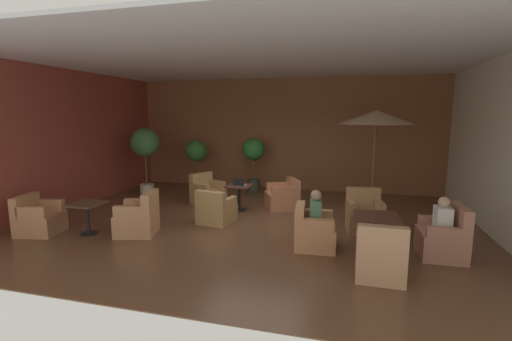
{
  "coord_description": "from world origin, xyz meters",
  "views": [
    {
      "loc": [
        2.13,
        -7.65,
        2.46
      ],
      "look_at": [
        0.0,
        0.4,
        1.15
      ],
      "focal_mm": 24.83,
      "sensor_mm": 36.0,
      "label": 1
    }
  ],
  "objects": [
    {
      "name": "open_laptop",
      "position": [
        -0.55,
        0.82,
        0.72
      ],
      "size": [
        0.34,
        0.26,
        0.2
      ],
      "color": "#9EA0A5",
      "rests_on": "cafe_table_front_left"
    },
    {
      "name": "cafe_table_front_right",
      "position": [
        -3.06,
        -1.69,
        0.51
      ],
      "size": [
        0.65,
        0.65,
        0.67
      ],
      "color": "black",
      "rests_on": "ground_plane"
    },
    {
      "name": "armchair_mid_center_east",
      "position": [
        3.79,
        -1.1,
        0.33
      ],
      "size": [
        0.74,
        0.82,
        0.93
      ],
      "color": "tan",
      "rests_on": "ground_plane"
    },
    {
      "name": "potted_tree_mid_right",
      "position": [
        -3.91,
        1.91,
        1.51
      ],
      "size": [
        0.87,
        0.87,
        2.07
      ],
      "color": "silver",
      "rests_on": "ground_plane"
    },
    {
      "name": "iced_drink_cup",
      "position": [
        -0.69,
        0.86,
        0.72
      ],
      "size": [
        0.08,
        0.08,
        0.11
      ],
      "primitive_type": "cylinder",
      "color": "white",
      "rests_on": "cafe_table_front_left"
    },
    {
      "name": "armchair_front_left_south",
      "position": [
        -1.66,
        1.35,
        0.31
      ],
      "size": [
        0.97,
        0.98,
        0.85
      ],
      "color": "tan",
      "rests_on": "ground_plane"
    },
    {
      "name": "armchair_mid_center_west",
      "position": [
        1.54,
        -1.23,
        0.31
      ],
      "size": [
        0.8,
        0.85,
        0.8
      ],
      "color": "tan",
      "rests_on": "ground_plane"
    },
    {
      "name": "potted_tree_mid_left",
      "position": [
        -2.72,
        3.03,
        1.16
      ],
      "size": [
        0.69,
        0.69,
        1.64
      ],
      "color": "silver",
      "rests_on": "ground_plane"
    },
    {
      "name": "wall_left_accent",
      "position": [
        -5.03,
        0.0,
        1.82
      ],
      "size": [
        0.08,
        8.0,
        3.64
      ],
      "primitive_type": "cube",
      "color": "brown",
      "rests_on": "ground_plane"
    },
    {
      "name": "potted_tree_left_corner",
      "position": [
        -0.79,
        3.08,
        1.2
      ],
      "size": [
        0.7,
        0.7,
        1.75
      ],
      "color": "#323A2E",
      "rests_on": "ground_plane"
    },
    {
      "name": "patron_by_window",
      "position": [
        1.58,
        -1.23,
        0.73
      ],
      "size": [
        0.24,
        0.36,
        0.67
      ],
      "color": "#487954",
      "rests_on": "ground_plane"
    },
    {
      "name": "ground_plane",
      "position": [
        0.0,
        0.0,
        -0.01
      ],
      "size": [
        10.15,
        8.0,
        0.02
      ],
      "primitive_type": "cube",
      "color": "brown"
    },
    {
      "name": "armchair_mid_center_north",
      "position": [
        2.65,
        -2.26,
        0.33
      ],
      "size": [
        0.71,
        0.73,
        0.89
      ],
      "color": "tan",
      "rests_on": "ground_plane"
    },
    {
      "name": "wall_back_brick",
      "position": [
        0.0,
        3.96,
        1.82
      ],
      "size": [
        10.15,
        0.08,
        3.64
      ],
      "primitive_type": "cube",
      "color": "brown",
      "rests_on": "ground_plane"
    },
    {
      "name": "cafe_table_mid_center",
      "position": [
        2.66,
        -1.13,
        0.51
      ],
      "size": [
        0.81,
        0.81,
        0.67
      ],
      "color": "black",
      "rests_on": "ground_plane"
    },
    {
      "name": "cafe_table_front_left",
      "position": [
        -0.58,
        0.88,
        0.49
      ],
      "size": [
        0.61,
        0.61,
        0.67
      ],
      "color": "black",
      "rests_on": "ground_plane"
    },
    {
      "name": "ceiling_slab",
      "position": [
        0.0,
        0.0,
        3.67
      ],
      "size": [
        10.15,
        8.0,
        0.06
      ],
      "primitive_type": "cube",
      "color": "silver",
      "rests_on": "wall_back_brick"
    },
    {
      "name": "patio_umbrella_tall_red",
      "position": [
        2.76,
        1.94,
        2.38
      ],
      "size": [
        1.91,
        1.91,
        2.58
      ],
      "color": "#2D2D2D",
      "rests_on": "ground_plane"
    },
    {
      "name": "patron_blue_shirt",
      "position": [
        3.74,
        -1.1,
        0.72
      ],
      "size": [
        0.26,
        0.35,
        0.62
      ],
      "color": "silver",
      "rests_on": "ground_plane"
    },
    {
      "name": "armchair_mid_center_south",
      "position": [
        2.5,
        -0.02,
        0.33
      ],
      "size": [
        0.81,
        0.8,
        0.9
      ],
      "color": "#AF7F53",
      "rests_on": "ground_plane"
    },
    {
      "name": "armchair_front_left_east",
      "position": [
        0.49,
        1.39,
        0.3
      ],
      "size": [
        1.05,
        1.05,
        0.79
      ],
      "color": "#BD7652",
      "rests_on": "ground_plane"
    },
    {
      "name": "armchair_front_right_north",
      "position": [
        -4.09,
        -1.92,
        0.31
      ],
      "size": [
        0.89,
        0.87,
        0.82
      ],
      "color": "#B87D54",
      "rests_on": "ground_plane"
    },
    {
      "name": "armchair_front_right_east",
      "position": [
        -2.04,
        -1.42,
        0.34
      ],
      "size": [
        0.93,
        0.9,
        0.9
      ],
      "color": "tan",
      "rests_on": "ground_plane"
    },
    {
      "name": "wall_right_plain",
      "position": [
        5.03,
        0.0,
        1.82
      ],
      "size": [
        0.08,
        8.0,
        3.64
      ],
      "primitive_type": "cube",
      "color": "silver",
      "rests_on": "ground_plane"
    },
    {
      "name": "armchair_front_left_north",
      "position": [
        -0.77,
        -0.28,
        0.29
      ],
      "size": [
        0.82,
        0.83,
        0.79
      ],
      "color": "tan",
      "rests_on": "ground_plane"
    }
  ]
}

